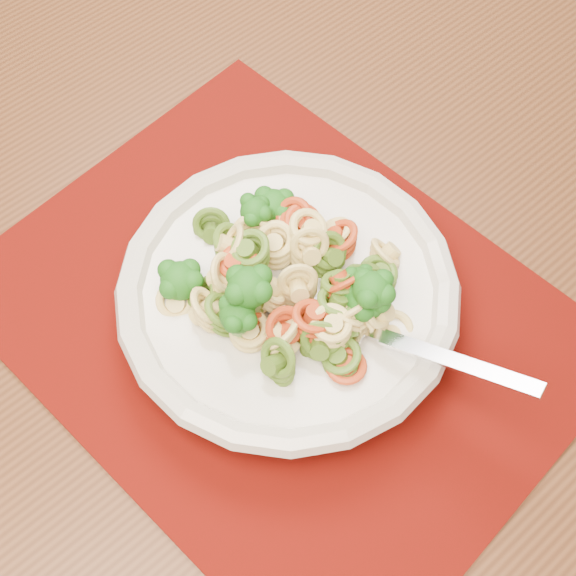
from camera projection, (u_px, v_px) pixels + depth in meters
The scene contains 5 objects.
dining_table at pixel (360, 279), 0.74m from camera, with size 1.47×1.13×0.74m.
placemat at pixel (280, 319), 0.60m from camera, with size 0.42×0.33×0.00m, color #4E0403.
pasta_bowl at pixel (288, 296), 0.57m from camera, with size 0.25×0.25×0.05m.
pasta_broccoli_heap at pixel (288, 284), 0.56m from camera, with size 0.21×0.21×0.06m, color tan, non-canonical shape.
fork at pixel (351, 326), 0.54m from camera, with size 0.19×0.02×0.01m, color silver, non-canonical shape.
Camera 1 is at (0.22, -0.10, 1.27)m, focal length 50.00 mm.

